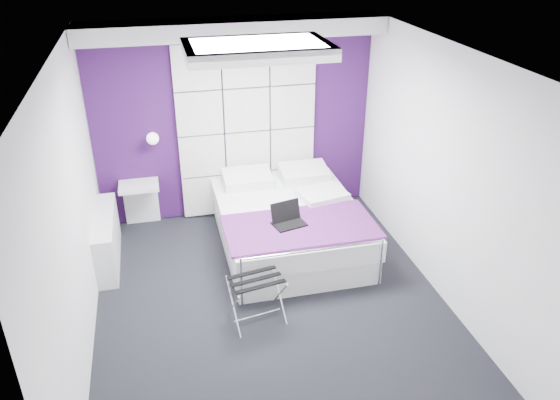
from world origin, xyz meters
The scene contains 15 objects.
floor centered at (0.00, 0.00, 0.00)m, with size 4.40×4.40×0.00m, color black.
ceiling centered at (0.00, 0.00, 2.60)m, with size 4.40×4.40×0.00m, color white.
wall_back centered at (0.00, 2.20, 1.30)m, with size 3.60×3.60×0.00m, color white.
wall_left centered at (-1.80, 0.00, 1.30)m, with size 4.40×4.40×0.00m, color white.
wall_right centered at (1.80, 0.00, 1.30)m, with size 4.40×4.40×0.00m, color white.
accent_wall centered at (0.00, 2.19, 1.30)m, with size 3.58×0.02×2.58m, color #361048.
soffit centered at (0.00, 1.95, 2.50)m, with size 3.58×0.50×0.20m, color white.
headboard centered at (0.15, 2.14, 1.17)m, with size 1.80×0.08×2.30m, color silver, non-canonical shape.
skylight centered at (0.00, 0.60, 2.55)m, with size 1.36×0.86×0.12m, color white, non-canonical shape.
wall_lamp centered at (-1.05, 2.06, 1.22)m, with size 0.15×0.15×0.15m, color white.
radiator centered at (-1.69, 1.30, 0.30)m, with size 0.22×1.20×0.60m, color white.
bed centered at (0.45, 1.12, 0.30)m, with size 1.69×2.04×0.72m.
nightstand centered at (-1.29, 2.02, 0.61)m, with size 0.50×0.39×0.06m, color white.
luggage_rack centered at (-0.20, -0.17, 0.25)m, with size 0.51×0.38×0.50m.
laptop centered at (0.34, 0.70, 0.64)m, with size 0.35×0.25×0.25m.
Camera 1 is at (-0.99, -4.45, 3.63)m, focal length 35.00 mm.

